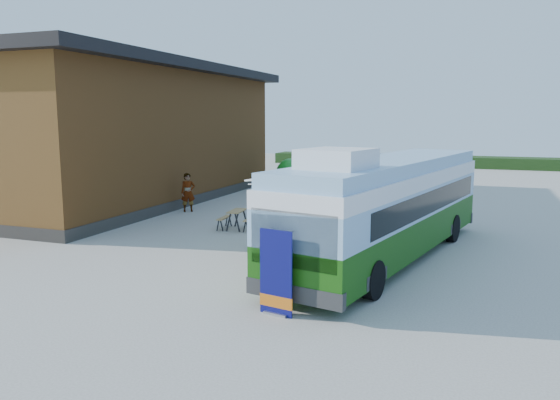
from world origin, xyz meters
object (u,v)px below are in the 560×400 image
at_px(person_a, 188,192).
at_px(slurry_tanker, 309,171).
at_px(bus, 388,204).
at_px(person_b, 276,186).
at_px(banner, 276,281).
at_px(picnic_table, 237,215).

xyz_separation_m(person_a, slurry_tanker, (3.25, 9.59, 0.28)).
bearing_deg(bus, person_b, 138.91).
bearing_deg(bus, person_a, 163.53).
relative_size(bus, slurry_tanker, 2.27).
bearing_deg(banner, person_a, 139.26).
height_order(person_b, slurry_tanker, slurry_tanker).
bearing_deg(bus, slurry_tanker, 127.68).
bearing_deg(picnic_table, banner, -65.89).
height_order(bus, person_b, bus).
bearing_deg(person_b, bus, 46.98).
height_order(person_a, slurry_tanker, slurry_tanker).
relative_size(person_a, slurry_tanker, 0.34).
relative_size(bus, banner, 6.17).
bearing_deg(banner, bus, 87.14).
height_order(picnic_table, slurry_tanker, slurry_tanker).
relative_size(picnic_table, person_a, 0.80).
xyz_separation_m(picnic_table, person_b, (-1.10, 7.57, 0.29)).
height_order(bus, person_a, bus).
distance_m(bus, person_a, 12.18).
height_order(banner, person_a, banner).
xyz_separation_m(bus, person_a, (-10.70, 5.75, -0.87)).
height_order(picnic_table, person_b, person_b).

